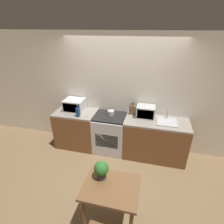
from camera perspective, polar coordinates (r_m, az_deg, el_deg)
name	(u,v)px	position (r m, az deg, el deg)	size (l,w,h in m)	color
ground_plane	(111,170)	(3.79, -0.38, -18.54)	(16.00, 16.00, 0.00)	brown
wall_back	(122,94)	(3.94, 3.22, 5.85)	(10.00, 0.06, 2.60)	silver
counter_left_run	(77,129)	(4.31, -11.36, -5.32)	(0.94, 0.62, 0.90)	brown
counter_right_run	(155,139)	(3.98, 13.78, -8.58)	(1.33, 0.62, 0.90)	brown
stove_range	(110,133)	(4.06, -0.69, -6.92)	(0.70, 0.62, 0.90)	silver
kettle	(111,112)	(3.85, -0.40, 0.10)	(0.16, 0.16, 0.17)	#B7B7BC
microwave	(75,105)	(4.14, -12.14, 2.30)	(0.45, 0.38, 0.26)	silver
bottle	(78,112)	(3.83, -11.10, -0.01)	(0.08, 0.08, 0.27)	navy
knife_block	(132,110)	(3.88, 6.54, 0.69)	(0.12, 0.07, 0.28)	brown
toaster_oven	(146,112)	(3.80, 10.94, 0.13)	(0.39, 0.30, 0.25)	#ADAFB5
sink_basin	(167,121)	(3.75, 17.46, -2.95)	(0.41, 0.38, 0.24)	#ADAFB5
dining_table	(111,193)	(2.65, -0.34, -24.85)	(0.77, 0.60, 0.73)	brown
potted_plant	(101,169)	(2.55, -3.51, -18.22)	(0.21, 0.21, 0.28)	#424247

